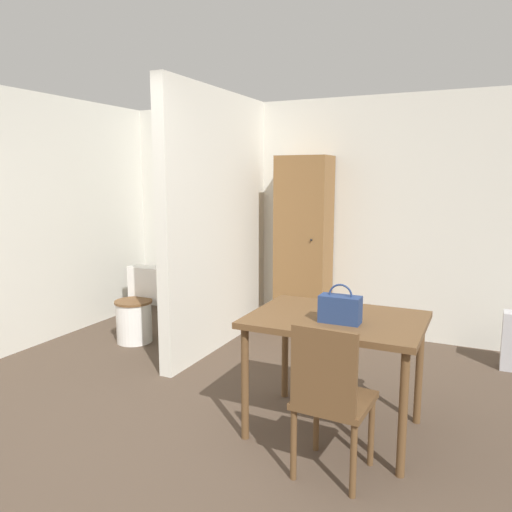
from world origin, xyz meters
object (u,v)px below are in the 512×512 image
object	(u,v)px
dining_table	(336,330)
wooden_chair	(330,396)
wooden_cabinet	(303,246)
toilet	(138,309)
handbag	(340,309)

from	to	relation	value
dining_table	wooden_chair	bearing A→B (deg)	-76.68
wooden_cabinet	wooden_chair	bearing A→B (deg)	-67.06
toilet	handbag	world-z (taller)	handbag
dining_table	wooden_cabinet	distance (m)	2.18
toilet	wooden_cabinet	world-z (taller)	wooden_cabinet
wooden_chair	handbag	distance (m)	0.57
wooden_cabinet	toilet	bearing A→B (deg)	-145.60
dining_table	handbag	world-z (taller)	handbag
dining_table	handbag	size ratio (longest dim) A/B	4.34
dining_table	wooden_chair	xyz separation A→B (m)	(0.13, -0.54, -0.21)
wooden_chair	toilet	world-z (taller)	wooden_chair
wooden_chair	wooden_cabinet	distance (m)	2.75
handbag	wooden_chair	bearing A→B (deg)	-80.26
toilet	wooden_cabinet	distance (m)	1.86
wooden_chair	handbag	bearing A→B (deg)	103.05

